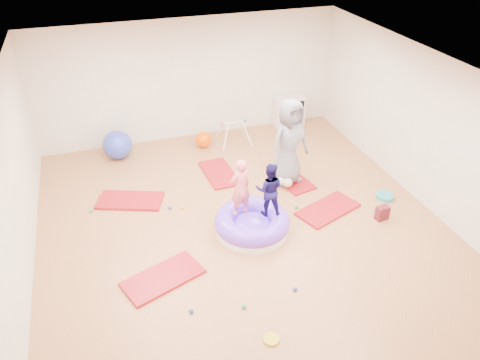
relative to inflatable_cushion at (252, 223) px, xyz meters
name	(u,v)px	position (x,y,z in m)	size (l,w,h in m)	color
room	(246,163)	(-0.12, 0.01, 1.24)	(7.01, 8.01, 2.81)	#A2703A
gym_mat_front_left	(163,278)	(-1.70, -0.70, -0.14)	(1.22, 0.61, 0.05)	#AB1F12
gym_mat_mid_left	(130,200)	(-1.93, 1.58, -0.14)	(1.23, 0.61, 0.05)	#AB1F12
gym_mat_center_back	(219,173)	(-0.02, 2.02, -0.14)	(1.16, 0.58, 0.05)	#AB1F12
gym_mat_right	(328,209)	(1.55, 0.13, -0.14)	(1.20, 0.60, 0.05)	#AB1F12
gym_mat_rear_right	(291,179)	(1.32, 1.33, -0.14)	(1.08, 0.54, 0.04)	#AB1F12
inflatable_cushion	(252,223)	(0.00, 0.00, 0.00)	(1.32, 1.32, 0.41)	white
child_pink	(240,185)	(-0.18, 0.12, 0.75)	(0.39, 0.26, 1.07)	#F0686E
child_navy	(269,187)	(0.29, -0.02, 0.71)	(0.48, 0.37, 0.98)	#140E40
adult_caregiver	(289,142)	(1.21, 1.30, 0.76)	(0.86, 0.56, 1.76)	slate
infant	(285,180)	(1.11, 1.14, 0.00)	(0.38, 0.39, 0.22)	#CFDFFF
ball_pit_balls	(205,225)	(-0.77, 0.37, -0.13)	(3.75, 3.66, 0.07)	#3044BD
exercise_ball_blue	(117,145)	(-1.95, 3.41, 0.16)	(0.64, 0.64, 0.64)	#3044BD
exercise_ball_orange	(203,140)	(-0.03, 3.32, 0.03)	(0.38, 0.38, 0.38)	#F45500
infant_play_gym	(234,129)	(0.69, 3.25, 0.22)	(0.74, 0.70, 0.57)	white
cube_shelf	(289,111)	(2.32, 3.80, 0.21)	(0.74, 0.36, 0.74)	white
balance_disc	(385,196)	(2.81, 0.17, -0.12)	(0.34, 0.34, 0.08)	teal
backpack	(382,213)	(2.36, -0.41, -0.03)	(0.23, 0.14, 0.27)	#AE283B
yellow_toy	(271,339)	(-0.53, -2.30, -0.15)	(0.22, 0.22, 0.03)	yellow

